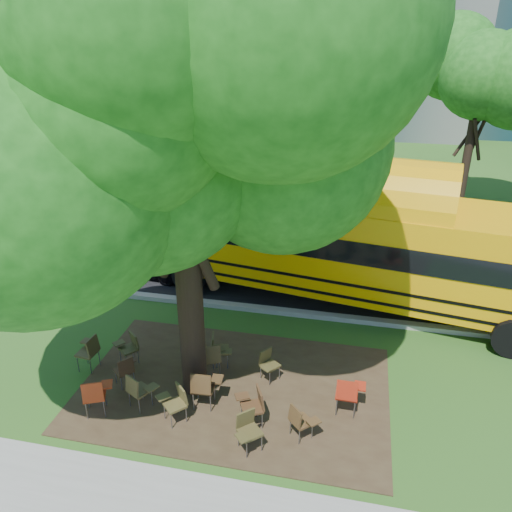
% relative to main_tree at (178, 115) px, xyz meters
% --- Properties ---
extents(ground, '(160.00, 160.00, 0.00)m').
position_rel_main_tree_xyz_m(ground, '(-0.12, 0.68, -6.18)').
color(ground, '#244E18').
rests_on(ground, ground).
extents(dirt_patch, '(7.00, 4.50, 0.03)m').
position_rel_main_tree_xyz_m(dirt_patch, '(0.88, 0.18, -6.16)').
color(dirt_patch, '#382819').
rests_on(dirt_patch, ground).
extents(asphalt_road, '(80.00, 8.00, 0.04)m').
position_rel_main_tree_xyz_m(asphalt_road, '(-0.12, 7.68, -6.16)').
color(asphalt_road, black).
rests_on(asphalt_road, ground).
extents(kerb_near, '(80.00, 0.25, 0.14)m').
position_rel_main_tree_xyz_m(kerb_near, '(-0.12, 3.68, -6.11)').
color(kerb_near, gray).
rests_on(kerb_near, ground).
extents(kerb_far, '(80.00, 0.25, 0.14)m').
position_rel_main_tree_xyz_m(kerb_far, '(-0.12, 11.78, -6.11)').
color(kerb_far, gray).
rests_on(kerb_far, ground).
extents(bg_tree_0, '(5.20, 5.20, 7.18)m').
position_rel_main_tree_xyz_m(bg_tree_0, '(-12.12, 13.68, -1.61)').
color(bg_tree_0, black).
rests_on(bg_tree_0, ground).
extents(bg_tree_2, '(4.80, 4.80, 6.62)m').
position_rel_main_tree_xyz_m(bg_tree_2, '(-5.12, 16.68, -1.96)').
color(bg_tree_2, black).
rests_on(bg_tree_2, ground).
extents(bg_tree_3, '(5.60, 5.60, 7.84)m').
position_rel_main_tree_xyz_m(bg_tree_3, '(7.88, 14.68, -1.15)').
color(bg_tree_3, black).
rests_on(bg_tree_3, ground).
extents(main_tree, '(7.20, 7.20, 9.79)m').
position_rel_main_tree_xyz_m(main_tree, '(0.00, 0.00, 0.00)').
color(main_tree, black).
rests_on(main_tree, ground).
extents(school_bus, '(13.33, 4.84, 3.20)m').
position_rel_main_tree_xyz_m(school_bus, '(4.46, 4.70, -4.33)').
color(school_bus, '#E59D07').
rests_on(school_bus, ground).
extents(chair_0, '(0.63, 0.73, 0.93)m').
position_rel_main_tree_xyz_m(chair_0, '(-1.77, -1.26, -5.60)').
color(chair_0, '#AA3112').
rests_on(chair_0, ground).
extents(chair_1, '(0.73, 0.57, 0.87)m').
position_rel_main_tree_xyz_m(chair_1, '(-0.96, -0.90, -5.64)').
color(chair_1, '#504422').
rests_on(chair_1, ground).
extents(chair_2, '(0.54, 0.69, 0.80)m').
position_rel_main_tree_xyz_m(chair_2, '(-1.58, -0.24, -5.68)').
color(chair_2, '#3E2716').
rests_on(chair_2, ground).
extents(chair_3, '(0.74, 0.59, 0.87)m').
position_rel_main_tree_xyz_m(chair_3, '(-0.05, -1.05, -5.64)').
color(chair_3, '#4E4522').
rests_on(chair_3, ground).
extents(chair_4, '(0.64, 0.60, 0.97)m').
position_rel_main_tree_xyz_m(chair_4, '(0.41, -0.57, -5.58)').
color(chair_4, '#473019').
rests_on(chair_4, ground).
extents(chair_5, '(0.58, 0.74, 0.86)m').
position_rel_main_tree_xyz_m(chair_5, '(1.59, -1.52, -5.64)').
color(chair_5, '#473F1E').
rests_on(chair_5, ground).
extents(chair_6, '(0.72, 0.61, 0.90)m').
position_rel_main_tree_xyz_m(chair_6, '(1.57, -0.83, -5.62)').
color(chair_6, '#482E19').
rests_on(chair_6, ground).
extents(chair_7, '(0.69, 0.55, 0.81)m').
position_rel_main_tree_xyz_m(chair_7, '(2.56, -1.05, -5.68)').
color(chair_7, '#4E361C').
rests_on(chair_7, ground).
extents(chair_8, '(0.54, 0.64, 0.92)m').
position_rel_main_tree_xyz_m(chair_8, '(-2.70, 0.17, -5.61)').
color(chair_8, '#443A1D').
rests_on(chair_8, ground).
extents(chair_9, '(0.71, 0.56, 0.83)m').
position_rel_main_tree_xyz_m(chair_9, '(-1.87, 0.60, -5.66)').
color(chair_9, '#413E1C').
rests_on(chair_9, ground).
extents(chair_10, '(0.64, 0.60, 0.89)m').
position_rel_main_tree_xyz_m(chair_10, '(0.30, 0.91, -5.63)').
color(chair_10, '#47411F').
rests_on(chair_10, ground).
extents(chair_11, '(0.63, 0.76, 0.93)m').
position_rel_main_tree_xyz_m(chair_11, '(0.26, 0.52, -5.60)').
color(chair_11, '#453B1D').
rests_on(chair_11, ground).
extents(chair_12, '(0.54, 0.68, 0.80)m').
position_rel_main_tree_xyz_m(chair_12, '(1.58, 0.67, -5.68)').
color(chair_12, '#443D1D').
rests_on(chair_12, ground).
extents(chair_13, '(0.62, 0.56, 0.96)m').
position_rel_main_tree_xyz_m(chair_13, '(3.46, -0.12, -5.58)').
color(chair_13, '#A42511').
rests_on(chair_13, ground).
extents(black_car, '(4.14, 1.99, 1.36)m').
position_rel_main_tree_xyz_m(black_car, '(-3.69, 5.40, -5.49)').
color(black_car, black).
rests_on(black_car, ground).
extents(bg_car_red, '(5.33, 2.92, 1.41)m').
position_rel_main_tree_xyz_m(bg_car_red, '(-8.78, 9.33, -5.47)').
color(bg_car_red, '#580F11').
rests_on(bg_car_red, ground).
extents(pedestrian_a, '(0.44, 0.66, 1.77)m').
position_rel_main_tree_xyz_m(pedestrian_a, '(-14.55, 13.61, -5.29)').
color(pedestrian_a, '#36477B').
rests_on(pedestrian_a, ground).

